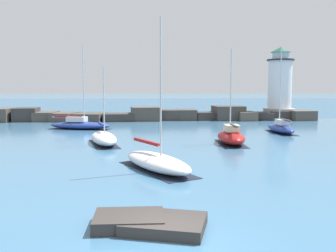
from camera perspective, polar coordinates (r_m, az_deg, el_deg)
The scene contains 10 objects.
ground_plane at distance 13.98m, azimuth 0.44°, elevation -17.04°, with size 600.00×600.00×0.00m, color #3D6B8E.
open_sea_beyond at distance 121.42m, azimuth -3.27°, elevation 3.39°, with size 400.00×116.00×0.01m.
breakwater_jetty at distance 61.39m, azimuth -3.10°, elevation 1.67°, with size 53.46×6.80×2.32m.
lighthouse at distance 66.58m, azimuth 16.65°, elevation 5.49°, with size 5.29×5.29×12.16m.
foreground_rocks at distance 14.64m, azimuth -15.68°, elevation -15.07°, with size 11.73×4.79×0.61m.
sailboat_moored_0 at distance 49.82m, azimuth -13.31°, elevation 0.21°, with size 8.56×4.59×10.71m.
sailboat_moored_1 at distance 36.43m, azimuth 9.58°, elevation -1.59°, with size 2.55×6.07×9.10m.
sailboat_moored_3 at distance 46.62m, azimuth 16.82°, elevation -0.24°, with size 2.06×6.57×10.27m.
sailboat_moored_5 at distance 36.32m, azimuth -9.77°, elevation -1.82°, with size 3.83×7.23×7.36m.
sailboat_moored_7 at distance 24.84m, azimuth -1.75°, elevation -5.44°, with size 5.53×7.69×9.83m.
Camera 1 is at (-0.93, -12.83, 5.46)m, focal length 40.00 mm.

